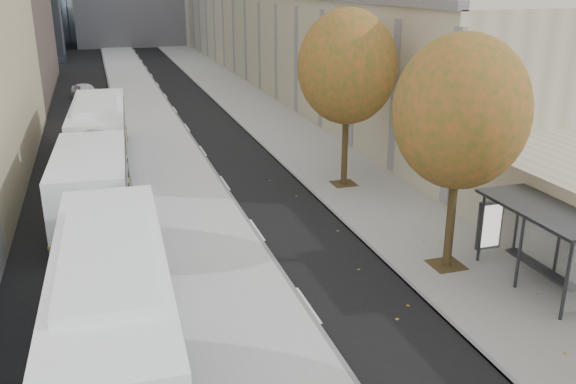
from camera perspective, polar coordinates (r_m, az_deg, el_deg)
name	(u,v)px	position (r m, az deg, el deg)	size (l,w,h in m)	color
bus_platform	(153,132)	(39.15, -12.47, 5.48)	(4.25, 150.00, 0.15)	silver
sidewalk	(276,124)	(40.58, -1.12, 6.36)	(4.75, 150.00, 0.08)	gray
building_tan	(300,28)	(70.82, 1.17, 15.12)	(18.00, 92.00, 8.00)	tan
bus_shelter	(549,221)	(20.04, 23.24, -2.53)	(1.90, 4.40, 2.53)	#383A3F
tree_c	(461,112)	(19.53, 15.86, 7.19)	(4.20, 4.20, 7.28)	#312413
tree_d	(347,67)	(27.35, 5.58, 11.55)	(4.40, 4.40, 7.60)	#312413
bus_far	(97,150)	(29.53, -17.45, 3.74)	(3.50, 18.10, 3.00)	white
distant_car	(86,92)	(51.82, -18.39, 8.90)	(1.51, 3.76, 1.28)	white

